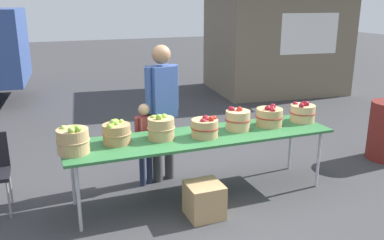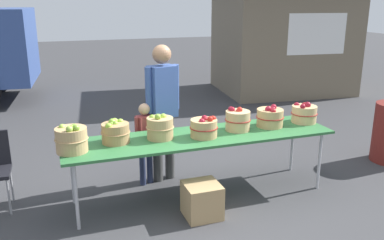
{
  "view_description": "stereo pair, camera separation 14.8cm",
  "coord_description": "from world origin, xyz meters",
  "px_view_note": "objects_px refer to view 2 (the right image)",
  "views": [
    {
      "loc": [
        -1.71,
        -4.13,
        2.25
      ],
      "look_at": [
        0.0,
        0.3,
        0.85
      ],
      "focal_mm": 38.56,
      "sensor_mm": 36.0,
      "label": 1
    },
    {
      "loc": [
        -1.57,
        -4.18,
        2.25
      ],
      "look_at": [
        0.0,
        0.3,
        0.85
      ],
      "focal_mm": 38.56,
      "sensor_mm": 36.0,
      "label": 2
    }
  ],
  "objects_px": {
    "apple_basket_red_2": "(270,117)",
    "apple_basket_red_3": "(304,113)",
    "market_table": "(201,138)",
    "apple_basket_green_2": "(160,127)",
    "apple_basket_green_0": "(71,139)",
    "apple_basket_red_1": "(238,120)",
    "vendor_adult": "(163,103)",
    "apple_basket_green_1": "(115,132)",
    "child_customer": "(145,137)",
    "apple_basket_red_0": "(204,127)",
    "produce_crate": "(202,200)"
  },
  "relations": [
    {
      "from": "market_table",
      "to": "apple_basket_green_0",
      "type": "bearing_deg",
      "value": -177.73
    },
    {
      "from": "apple_basket_green_1",
      "to": "vendor_adult",
      "type": "distance_m",
      "value": 0.86
    },
    {
      "from": "apple_basket_green_1",
      "to": "apple_basket_red_1",
      "type": "xyz_separation_m",
      "value": [
        1.44,
        -0.04,
        0.01
      ]
    },
    {
      "from": "apple_basket_red_0",
      "to": "apple_basket_red_2",
      "type": "relative_size",
      "value": 0.95
    },
    {
      "from": "market_table",
      "to": "apple_basket_green_2",
      "type": "relative_size",
      "value": 9.9
    },
    {
      "from": "apple_basket_green_1",
      "to": "apple_basket_green_2",
      "type": "bearing_deg",
      "value": -3.34
    },
    {
      "from": "apple_basket_green_0",
      "to": "apple_basket_green_2",
      "type": "distance_m",
      "value": 0.96
    },
    {
      "from": "market_table",
      "to": "apple_basket_green_1",
      "type": "distance_m",
      "value": 0.97
    },
    {
      "from": "apple_basket_green_2",
      "to": "apple_basket_red_2",
      "type": "relative_size",
      "value": 0.92
    },
    {
      "from": "apple_basket_green_0",
      "to": "apple_basket_red_1",
      "type": "height_order",
      "value": "apple_basket_green_0"
    },
    {
      "from": "apple_basket_red_0",
      "to": "apple_basket_red_3",
      "type": "bearing_deg",
      "value": 4.92
    },
    {
      "from": "apple_basket_green_1",
      "to": "apple_basket_red_1",
      "type": "height_order",
      "value": "apple_basket_red_1"
    },
    {
      "from": "apple_basket_red_2",
      "to": "vendor_adult",
      "type": "bearing_deg",
      "value": 155.5
    },
    {
      "from": "apple_basket_red_3",
      "to": "produce_crate",
      "type": "height_order",
      "value": "apple_basket_red_3"
    },
    {
      "from": "apple_basket_red_0",
      "to": "child_customer",
      "type": "relative_size",
      "value": 0.31
    },
    {
      "from": "apple_basket_green_1",
      "to": "apple_basket_red_0",
      "type": "relative_size",
      "value": 0.99
    },
    {
      "from": "market_table",
      "to": "vendor_adult",
      "type": "xyz_separation_m",
      "value": [
        -0.28,
        0.59,
        0.3
      ]
    },
    {
      "from": "apple_basket_red_0",
      "to": "apple_basket_red_2",
      "type": "xyz_separation_m",
      "value": [
        0.9,
        0.11,
        0.01
      ]
    },
    {
      "from": "apple_basket_red_1",
      "to": "child_customer",
      "type": "distance_m",
      "value": 1.15
    },
    {
      "from": "market_table",
      "to": "apple_basket_red_1",
      "type": "bearing_deg",
      "value": 5.16
    },
    {
      "from": "apple_basket_red_2",
      "to": "apple_basket_red_3",
      "type": "height_order",
      "value": "apple_basket_red_3"
    },
    {
      "from": "market_table",
      "to": "apple_basket_green_1",
      "type": "height_order",
      "value": "apple_basket_green_1"
    },
    {
      "from": "apple_basket_red_1",
      "to": "apple_basket_red_2",
      "type": "xyz_separation_m",
      "value": [
        0.44,
        0.01,
        -0.01
      ]
    },
    {
      "from": "apple_basket_red_2",
      "to": "apple_basket_green_2",
      "type": "bearing_deg",
      "value": 179.8
    },
    {
      "from": "apple_basket_green_0",
      "to": "apple_basket_red_1",
      "type": "xyz_separation_m",
      "value": [
        1.9,
        0.1,
        -0.01
      ]
    },
    {
      "from": "market_table",
      "to": "apple_basket_green_0",
      "type": "height_order",
      "value": "apple_basket_green_0"
    },
    {
      "from": "apple_basket_red_3",
      "to": "child_customer",
      "type": "relative_size",
      "value": 0.31
    },
    {
      "from": "apple_basket_red_1",
      "to": "vendor_adult",
      "type": "relative_size",
      "value": 0.18
    },
    {
      "from": "apple_basket_red_2",
      "to": "child_customer",
      "type": "distance_m",
      "value": 1.55
    },
    {
      "from": "apple_basket_red_2",
      "to": "apple_basket_red_3",
      "type": "relative_size",
      "value": 1.03
    },
    {
      "from": "apple_basket_green_1",
      "to": "apple_basket_red_1",
      "type": "bearing_deg",
      "value": -1.56
    },
    {
      "from": "apple_basket_green_0",
      "to": "apple_basket_red_3",
      "type": "xyz_separation_m",
      "value": [
        2.83,
        0.12,
        -0.02
      ]
    },
    {
      "from": "produce_crate",
      "to": "child_customer",
      "type": "bearing_deg",
      "value": 110.56
    },
    {
      "from": "apple_basket_green_1",
      "to": "vendor_adult",
      "type": "height_order",
      "value": "vendor_adult"
    },
    {
      "from": "apple_basket_green_2",
      "to": "market_table",
      "type": "bearing_deg",
      "value": -6.64
    },
    {
      "from": "child_customer",
      "to": "produce_crate",
      "type": "xyz_separation_m",
      "value": [
        0.37,
        -0.99,
        -0.43
      ]
    },
    {
      "from": "apple_basket_red_1",
      "to": "vendor_adult",
      "type": "height_order",
      "value": "vendor_adult"
    },
    {
      "from": "apple_basket_red_0",
      "to": "apple_basket_red_1",
      "type": "height_order",
      "value": "apple_basket_red_1"
    },
    {
      "from": "vendor_adult",
      "to": "apple_basket_red_1",
      "type": "bearing_deg",
      "value": 131.04
    },
    {
      "from": "market_table",
      "to": "apple_basket_red_1",
      "type": "xyz_separation_m",
      "value": [
        0.48,
        0.04,
        0.16
      ]
    },
    {
      "from": "market_table",
      "to": "apple_basket_red_2",
      "type": "bearing_deg",
      "value": 3.06
    },
    {
      "from": "apple_basket_green_2",
      "to": "vendor_adult",
      "type": "bearing_deg",
      "value": 71.16
    },
    {
      "from": "apple_basket_red_0",
      "to": "vendor_adult",
      "type": "distance_m",
      "value": 0.73
    },
    {
      "from": "child_customer",
      "to": "apple_basket_green_2",
      "type": "bearing_deg",
      "value": 78.26
    },
    {
      "from": "market_table",
      "to": "produce_crate",
      "type": "distance_m",
      "value": 0.72
    },
    {
      "from": "apple_basket_red_3",
      "to": "child_customer",
      "type": "height_order",
      "value": "child_customer"
    },
    {
      "from": "apple_basket_green_1",
      "to": "produce_crate",
      "type": "relative_size",
      "value": 0.85
    },
    {
      "from": "market_table",
      "to": "apple_basket_red_2",
      "type": "relative_size",
      "value": 9.13
    },
    {
      "from": "apple_basket_red_2",
      "to": "apple_basket_green_0",
      "type": "bearing_deg",
      "value": -177.42
    },
    {
      "from": "apple_basket_red_3",
      "to": "child_customer",
      "type": "bearing_deg",
      "value": 166.52
    }
  ]
}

